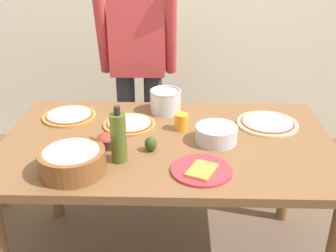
% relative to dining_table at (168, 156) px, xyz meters
% --- Properties ---
extents(dining_table, '(1.60, 0.96, 0.76)m').
position_rel_dining_table_xyz_m(dining_table, '(0.00, 0.00, 0.00)').
color(dining_table, brown).
rests_on(dining_table, ground).
extents(person_cook, '(0.49, 0.25, 1.62)m').
position_rel_dining_table_xyz_m(person_cook, '(-0.21, 0.76, 0.27)').
color(person_cook, '#2D2D38').
rests_on(person_cook, ground).
extents(pizza_raw_on_board, '(0.32, 0.32, 0.02)m').
position_rel_dining_table_xyz_m(pizza_raw_on_board, '(0.52, 0.19, 0.10)').
color(pizza_raw_on_board, beige).
rests_on(pizza_raw_on_board, dining_table).
extents(pizza_cooked_on_tray, '(0.27, 0.27, 0.02)m').
position_rel_dining_table_xyz_m(pizza_cooked_on_tray, '(-0.20, 0.16, 0.10)').
color(pizza_cooked_on_tray, '#C67A33').
rests_on(pizza_cooked_on_tray, dining_table).
extents(pizza_second_cooked, '(0.29, 0.29, 0.02)m').
position_rel_dining_table_xyz_m(pizza_second_cooked, '(-0.54, 0.25, 0.10)').
color(pizza_second_cooked, '#C67A33').
rests_on(pizza_second_cooked, dining_table).
extents(plate_with_slice, '(0.26, 0.26, 0.02)m').
position_rel_dining_table_xyz_m(plate_with_slice, '(0.15, -0.29, 0.10)').
color(plate_with_slice, red).
rests_on(plate_with_slice, dining_table).
extents(popcorn_bowl, '(0.28, 0.28, 0.11)m').
position_rel_dining_table_xyz_m(popcorn_bowl, '(-0.39, -0.30, 0.15)').
color(popcorn_bowl, brown).
rests_on(popcorn_bowl, dining_table).
extents(mixing_bowl_steel, '(0.20, 0.20, 0.08)m').
position_rel_dining_table_xyz_m(mixing_bowl_steel, '(0.23, -0.01, 0.13)').
color(mixing_bowl_steel, '#B7B7BC').
rests_on(mixing_bowl_steel, dining_table).
extents(small_sauce_bowl, '(0.11, 0.11, 0.06)m').
position_rel_dining_table_xyz_m(small_sauce_bowl, '(-0.28, -0.07, 0.12)').
color(small_sauce_bowl, '#4C2D1E').
rests_on(small_sauce_bowl, dining_table).
extents(olive_oil_bottle, '(0.07, 0.07, 0.26)m').
position_rel_dining_table_xyz_m(olive_oil_bottle, '(-0.21, -0.20, 0.20)').
color(olive_oil_bottle, '#47561E').
rests_on(olive_oil_bottle, dining_table).
extents(steel_pot, '(0.17, 0.17, 0.13)m').
position_rel_dining_table_xyz_m(steel_pot, '(-0.02, 0.34, 0.16)').
color(steel_pot, '#B7B7BC').
rests_on(steel_pot, dining_table).
extents(cup_orange, '(0.07, 0.07, 0.08)m').
position_rel_dining_table_xyz_m(cup_orange, '(0.07, 0.12, 0.13)').
color(cup_orange, orange).
rests_on(cup_orange, dining_table).
extents(avocado, '(0.06, 0.06, 0.07)m').
position_rel_dining_table_xyz_m(avocado, '(-0.07, -0.11, 0.13)').
color(avocado, '#2D4219').
rests_on(avocado, dining_table).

